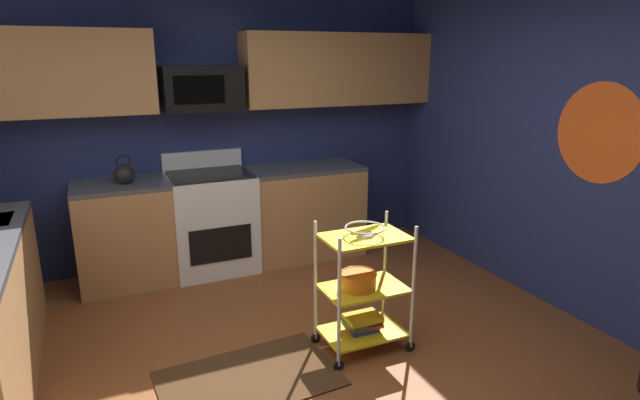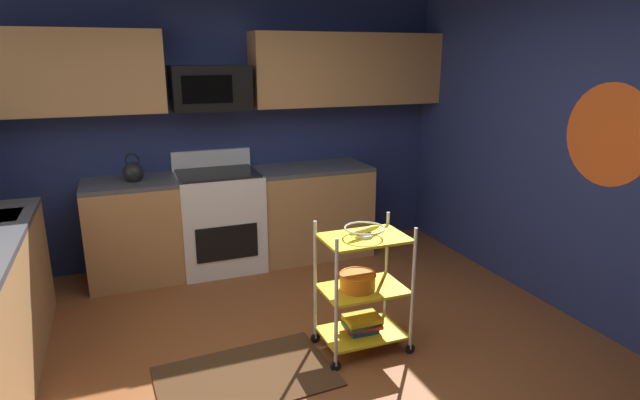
{
  "view_description": "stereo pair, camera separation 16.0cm",
  "coord_description": "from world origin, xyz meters",
  "views": [
    {
      "loc": [
        -1.14,
        -2.6,
        1.99
      ],
      "look_at": [
        0.23,
        0.48,
        1.05
      ],
      "focal_mm": 29.28,
      "sensor_mm": 36.0,
      "label": 1
    },
    {
      "loc": [
        -1.0,
        -2.66,
        1.99
      ],
      "look_at": [
        0.23,
        0.48,
        1.05
      ],
      "focal_mm": 29.28,
      "sensor_mm": 36.0,
      "label": 2
    }
  ],
  "objects": [
    {
      "name": "counter_run",
      "position": [
        -0.84,
        1.51,
        0.46
      ],
      "size": [
        3.54,
        2.68,
        0.92
      ],
      "color": "#B27F4C",
      "rests_on": "ground"
    },
    {
      "name": "kettle",
      "position": [
        -0.89,
        2.1,
        1.0
      ],
      "size": [
        0.21,
        0.18,
        0.26
      ],
      "color": "black",
      "rests_on": "counter_run"
    },
    {
      "name": "upper_cabinets",
      "position": [
        0.04,
        2.23,
        1.85
      ],
      "size": [
        4.4,
        0.33,
        0.7
      ],
      "color": "#B27F4C"
    },
    {
      "name": "floor",
      "position": [
        0.0,
        0.0,
        -0.02
      ],
      "size": [
        4.4,
        4.8,
        0.04
      ],
      "primitive_type": "cube",
      "color": "brown",
      "rests_on": "ground"
    },
    {
      "name": "wall_back",
      "position": [
        0.0,
        2.43,
        1.3
      ],
      "size": [
        4.52,
        0.06,
        2.6
      ],
      "primitive_type": "cube",
      "color": "navy",
      "rests_on": "ground"
    },
    {
      "name": "book_stack",
      "position": [
        0.46,
        0.27,
        0.19
      ],
      "size": [
        0.27,
        0.18,
        0.12
      ],
      "color": "#1E4C8C",
      "rests_on": "rolling_cart"
    },
    {
      "name": "oven_range",
      "position": [
        -0.16,
        2.1,
        0.48
      ],
      "size": [
        0.76,
        0.65,
        1.1
      ],
      "color": "white",
      "rests_on": "ground"
    },
    {
      "name": "fruit_bowl",
      "position": [
        0.46,
        0.27,
        0.88
      ],
      "size": [
        0.27,
        0.27,
        0.07
      ],
      "color": "silver",
      "rests_on": "rolling_cart"
    },
    {
      "name": "mixing_bowl_large",
      "position": [
        0.42,
        0.27,
        0.52
      ],
      "size": [
        0.25,
        0.25,
        0.11
      ],
      "color": "orange",
      "rests_on": "rolling_cart"
    },
    {
      "name": "wall_right",
      "position": [
        2.23,
        0.0,
        1.3
      ],
      "size": [
        0.06,
        4.8,
        2.6
      ],
      "primitive_type": "cube",
      "color": "navy",
      "rests_on": "ground"
    },
    {
      "name": "rolling_cart",
      "position": [
        0.46,
        0.27,
        0.45
      ],
      "size": [
        0.63,
        0.4,
        0.91
      ],
      "color": "silver",
      "rests_on": "ground"
    },
    {
      "name": "microwave",
      "position": [
        -0.16,
        2.21,
        1.7
      ],
      "size": [
        0.7,
        0.39,
        0.4
      ],
      "color": "black"
    },
    {
      "name": "floor_rug",
      "position": [
        -0.38,
        0.22,
        0.01
      ],
      "size": [
        1.14,
        0.76,
        0.01
      ],
      "primitive_type": "cube",
      "rotation": [
        0.0,
        0.0,
        0.05
      ],
      "color": "#472D19",
      "rests_on": "ground"
    },
    {
      "name": "wall_flower_decal",
      "position": [
        2.2,
        -0.02,
        1.45
      ],
      "size": [
        0.0,
        0.73,
        0.73
      ],
      "primitive_type": "cylinder",
      "rotation": [
        0.0,
        1.57,
        0.0
      ],
      "color": "#E5591E"
    }
  ]
}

